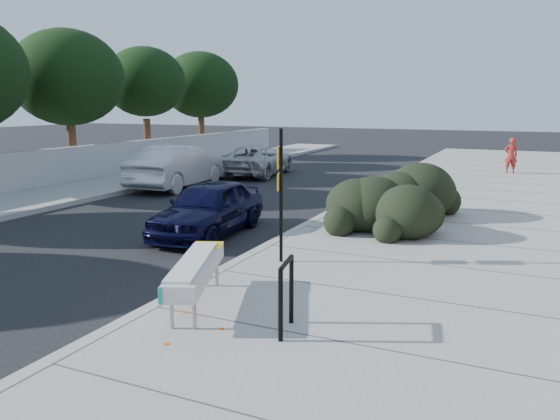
{
  "coord_description": "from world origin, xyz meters",
  "views": [
    {
      "loc": [
        5.01,
        -8.3,
        3.17
      ],
      "look_at": [
        0.43,
        1.74,
        1.0
      ],
      "focal_mm": 35.0,
      "sensor_mm": 36.0,
      "label": 1
    }
  ],
  "objects_px": {
    "bench": "(196,270)",
    "bike_rack": "(286,289)",
    "wagon_silver": "(178,166)",
    "pedestrian": "(511,156)",
    "suv_silver": "(257,160)",
    "sign_post": "(280,187)",
    "sedan_navy": "(209,208)"
  },
  "relations": [
    {
      "from": "bike_rack",
      "to": "pedestrian",
      "type": "relative_size",
      "value": 0.64
    },
    {
      "from": "sign_post",
      "to": "suv_silver",
      "type": "distance_m",
      "value": 14.15
    },
    {
      "from": "sedan_navy",
      "to": "wagon_silver",
      "type": "distance_m",
      "value": 7.91
    },
    {
      "from": "bike_rack",
      "to": "pedestrian",
      "type": "distance_m",
      "value": 19.6
    },
    {
      "from": "bench",
      "to": "suv_silver",
      "type": "height_order",
      "value": "suv_silver"
    },
    {
      "from": "bench",
      "to": "sedan_navy",
      "type": "xyz_separation_m",
      "value": [
        -2.56,
        4.48,
        -0.04
      ]
    },
    {
      "from": "bike_rack",
      "to": "sign_post",
      "type": "distance_m",
      "value": 3.42
    },
    {
      "from": "bench",
      "to": "pedestrian",
      "type": "distance_m",
      "value": 19.52
    },
    {
      "from": "sedan_navy",
      "to": "suv_silver",
      "type": "distance_m",
      "value": 11.3
    },
    {
      "from": "sign_post",
      "to": "suv_silver",
      "type": "relative_size",
      "value": 0.54
    },
    {
      "from": "bench",
      "to": "bike_rack",
      "type": "relative_size",
      "value": 2.39
    },
    {
      "from": "sedan_navy",
      "to": "bench",
      "type": "bearing_deg",
      "value": -64.56
    },
    {
      "from": "wagon_silver",
      "to": "suv_silver",
      "type": "distance_m",
      "value": 4.64
    },
    {
      "from": "pedestrian",
      "to": "suv_silver",
      "type": "bearing_deg",
      "value": 5.7
    },
    {
      "from": "suv_silver",
      "to": "sign_post",
      "type": "bearing_deg",
      "value": 111.74
    },
    {
      "from": "bench",
      "to": "wagon_silver",
      "type": "xyz_separation_m",
      "value": [
        -7.66,
        10.52,
        0.1
      ]
    },
    {
      "from": "sign_post",
      "to": "bike_rack",
      "type": "bearing_deg",
      "value": -81.16
    },
    {
      "from": "bench",
      "to": "sedan_navy",
      "type": "distance_m",
      "value": 5.16
    },
    {
      "from": "wagon_silver",
      "to": "pedestrian",
      "type": "height_order",
      "value": "pedestrian"
    },
    {
      "from": "pedestrian",
      "to": "sedan_navy",
      "type": "bearing_deg",
      "value": 50.74
    },
    {
      "from": "sedan_navy",
      "to": "pedestrian",
      "type": "bearing_deg",
      "value": 62.55
    },
    {
      "from": "bike_rack",
      "to": "wagon_silver",
      "type": "xyz_separation_m",
      "value": [
        -9.29,
        10.85,
        0.06
      ]
    },
    {
      "from": "bike_rack",
      "to": "sedan_navy",
      "type": "height_order",
      "value": "sedan_navy"
    },
    {
      "from": "wagon_silver",
      "to": "pedestrian",
      "type": "bearing_deg",
      "value": -146.91
    },
    {
      "from": "bench",
      "to": "sign_post",
      "type": "xyz_separation_m",
      "value": [
        0.19,
        2.65,
        0.9
      ]
    },
    {
      "from": "sign_post",
      "to": "pedestrian",
      "type": "bearing_deg",
      "value": 60.95
    },
    {
      "from": "bench",
      "to": "wagon_silver",
      "type": "relative_size",
      "value": 0.48
    },
    {
      "from": "bike_rack",
      "to": "wagon_silver",
      "type": "bearing_deg",
      "value": 120.07
    },
    {
      "from": "bench",
      "to": "pedestrian",
      "type": "bearing_deg",
      "value": 57.78
    },
    {
      "from": "pedestrian",
      "to": "wagon_silver",
      "type": "bearing_deg",
      "value": 21.11
    },
    {
      "from": "bike_rack",
      "to": "sedan_navy",
      "type": "xyz_separation_m",
      "value": [
        -4.2,
        4.8,
        -0.08
      ]
    },
    {
      "from": "sedan_navy",
      "to": "pedestrian",
      "type": "height_order",
      "value": "pedestrian"
    }
  ]
}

